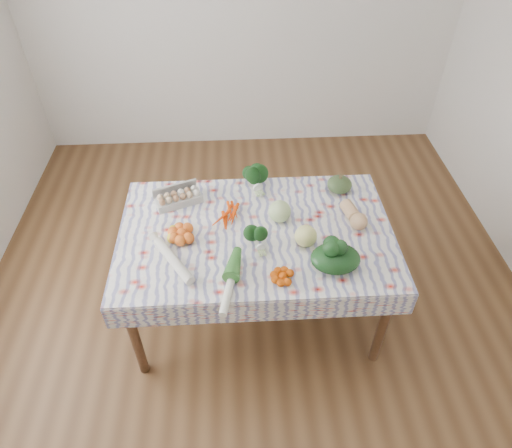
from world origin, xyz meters
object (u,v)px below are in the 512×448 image
kabocha_squash (340,184)px  grapefruit (306,236)px  cabbage (280,211)px  butternut_squash (354,214)px  dining_table (256,241)px  egg_carton (179,199)px

kabocha_squash → grapefruit: bearing=-121.0°
cabbage → butternut_squash: (0.46, -0.03, -0.02)m
kabocha_squash → grapefruit: size_ratio=1.25×
butternut_squash → grapefruit: 0.38m
dining_table → egg_carton: size_ratio=5.45×
egg_carton → kabocha_squash: (1.05, 0.07, 0.01)m
egg_carton → butternut_squash: 1.11m
dining_table → grapefruit: (0.28, -0.13, 0.15)m
dining_table → grapefruit: bearing=-24.4°
kabocha_squash → cabbage: cabbage is taller
dining_table → egg_carton: 0.57m
kabocha_squash → cabbage: bearing=-147.8°
grapefruit → butternut_squash: bearing=29.9°
butternut_squash → kabocha_squash: bearing=82.0°
egg_carton → kabocha_squash: kabocha_squash is taller
cabbage → grapefruit: size_ratio=1.06×
dining_table → grapefruit: 0.34m
cabbage → butternut_squash: cabbage is taller
kabocha_squash → cabbage: size_ratio=1.18×
kabocha_squash → cabbage: 0.50m
kabocha_squash → grapefruit: grapefruit is taller
butternut_squash → grapefruit: grapefruit is taller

